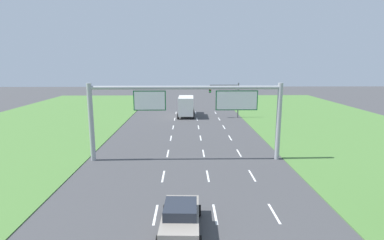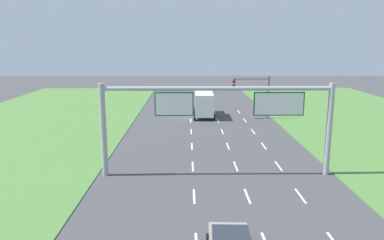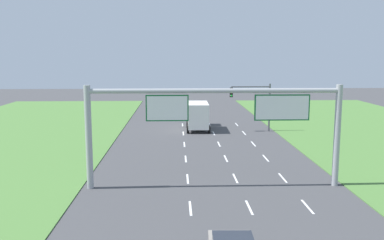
{
  "view_description": "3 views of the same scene",
  "coord_description": "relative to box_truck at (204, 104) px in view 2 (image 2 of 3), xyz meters",
  "views": [
    {
      "loc": [
        0.08,
        -10.2,
        8.77
      ],
      "look_at": [
        0.59,
        16.12,
        3.69
      ],
      "focal_mm": 28.0,
      "sensor_mm": 36.0,
      "label": 1
    },
    {
      "loc": [
        -2.18,
        -10.94,
        9.93
      ],
      "look_at": [
        -1.83,
        16.99,
        4.07
      ],
      "focal_mm": 35.0,
      "sensor_mm": 36.0,
      "label": 2
    },
    {
      "loc": [
        -2.56,
        -12.13,
        9.02
      ],
      "look_at": [
        -1.36,
        19.71,
        4.08
      ],
      "focal_mm": 40.0,
      "sensor_mm": 36.0,
      "label": 3
    }
  ],
  "objects": [
    {
      "name": "lane_dashes_inner_left",
      "position": [
        -1.79,
        -26.83,
        -1.75
      ],
      "size": [
        0.14,
        62.4,
        0.01
      ],
      "color": "white",
      "rests_on": "ground_plane"
    },
    {
      "name": "lane_dashes_slip",
      "position": [
        5.21,
        -26.83,
        -1.75
      ],
      "size": [
        0.14,
        62.4,
        0.01
      ],
      "color": "white",
      "rests_on": "ground_plane"
    },
    {
      "name": "box_truck",
      "position": [
        0.0,
        0.0,
        0.0
      ],
      "size": [
        2.78,
        7.29,
        3.3
      ],
      "rotation": [
        0.0,
        0.0,
        -0.02
      ],
      "color": "silver",
      "rests_on": "ground_plane"
    },
    {
      "name": "traffic_light_mast",
      "position": [
        6.37,
        -1.75,
        2.11
      ],
      "size": [
        4.76,
        0.49,
        5.6
      ],
      "color": "#47494F",
      "rests_on": "ground_plane"
    },
    {
      "name": "sign_gantry",
      "position": [
        0.26,
        -22.76,
        3.14
      ],
      "size": [
        17.24,
        0.44,
        7.0
      ],
      "color": "#9EA0A5",
      "rests_on": "ground_plane"
    },
    {
      "name": "lane_dashes_inner_right",
      "position": [
        1.71,
        -26.83,
        -1.75
      ],
      "size": [
        0.14,
        62.4,
        0.01
      ],
      "color": "white",
      "rests_on": "ground_plane"
    }
  ]
}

